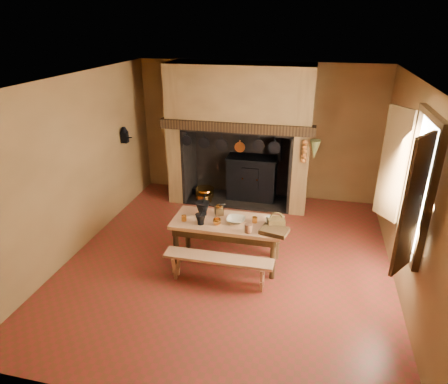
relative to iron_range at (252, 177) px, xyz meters
name	(u,v)px	position (x,y,z in m)	size (l,w,h in m)	color
floor	(229,260)	(0.04, -2.45, -0.48)	(5.50, 5.50, 0.00)	maroon
ceiling	(230,81)	(0.04, -2.45, 2.32)	(5.50, 5.50, 0.00)	silver
back_wall	(258,131)	(0.04, 0.30, 0.92)	(5.00, 0.02, 2.80)	olive
wall_left	(77,166)	(-2.46, -2.45, 0.92)	(0.02, 5.50, 2.80)	olive
wall_right	(412,194)	(2.54, -2.45, 0.92)	(0.02, 5.50, 2.80)	olive
wall_front	(160,295)	(0.04, -5.20, 0.92)	(5.00, 0.02, 2.80)	olive
chimney_breast	(240,116)	(-0.26, -0.14, 1.33)	(2.95, 0.96, 2.80)	olive
iron_range	(252,177)	(0.00, 0.00, 0.00)	(1.12, 0.55, 1.60)	black
hearth_pans	(204,194)	(-1.01, -0.23, -0.39)	(0.51, 0.62, 0.20)	orange
hanging_pans	(233,145)	(-0.30, -0.64, 0.88)	(1.92, 0.29, 0.27)	black
onion_string	(304,152)	(1.04, -0.66, 0.85)	(0.12, 0.10, 0.46)	#92521A
herb_bunch	(315,150)	(1.22, -0.66, 0.90)	(0.20, 0.20, 0.35)	#5A612E
window	(410,184)	(2.39, -2.85, 1.22)	(0.39, 1.75, 1.76)	white
wall_coffee_mill	(124,134)	(-2.38, -0.90, 1.03)	(0.23, 0.16, 0.31)	black
work_table	(227,228)	(0.02, -2.50, 0.13)	(1.67, 0.74, 0.72)	tan
bench_front	(218,264)	(0.02, -3.08, -0.15)	(1.57, 0.28, 0.44)	tan
bench_back	(235,227)	(0.02, -1.87, -0.19)	(1.42, 0.25, 0.40)	tan
mortar_large	(203,208)	(-0.40, -2.39, 0.36)	(0.22, 0.22, 0.37)	black
mortar_small	(201,219)	(-0.34, -2.68, 0.33)	(0.16, 0.16, 0.28)	black
coffee_grinder	(219,210)	(-0.15, -2.31, 0.31)	(0.19, 0.17, 0.19)	#392512
brass_mug_a	(184,218)	(-0.62, -2.64, 0.28)	(0.08, 0.08, 0.09)	orange
brass_mug_b	(255,220)	(0.44, -2.44, 0.28)	(0.08, 0.08, 0.09)	orange
mixing_bowl	(236,220)	(0.16, -2.50, 0.27)	(0.28, 0.28, 0.07)	#BCB190
stoneware_crock	(248,228)	(0.39, -2.77, 0.31)	(0.11, 0.11, 0.13)	brown
glass_jar	(268,220)	(0.64, -2.47, 0.31)	(0.08, 0.08, 0.14)	beige
wicker_basket	(276,222)	(0.76, -2.50, 0.32)	(0.29, 0.24, 0.24)	#493416
wooden_tray	(274,231)	(0.76, -2.70, 0.27)	(0.38, 0.27, 0.07)	#392512
brass_cup	(217,222)	(-0.10, -2.64, 0.29)	(0.12, 0.12, 0.10)	orange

